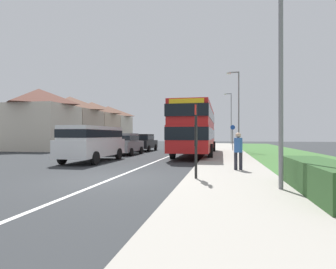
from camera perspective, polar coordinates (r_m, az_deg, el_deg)
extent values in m
plane|color=#2D3033|center=(9.82, -12.06, -9.28)|extent=(120.00, 120.00, 0.00)
cube|color=silver|center=(17.40, -1.49, -5.27)|extent=(0.14, 60.00, 0.01)
cube|color=#9E998E|center=(14.98, 12.69, -5.89)|extent=(3.20, 68.00, 0.12)
cube|color=#3D6B33|center=(15.68, 28.68, -5.69)|extent=(6.00, 68.00, 0.08)
cube|color=#2D5128|center=(7.75, 29.96, -8.36)|extent=(1.10, 4.18, 0.90)
cube|color=red|center=(20.94, 5.91, -0.79)|extent=(2.50, 11.44, 1.65)
cube|color=red|center=(20.98, 5.91, 3.59)|extent=(2.45, 11.21, 1.55)
cube|color=black|center=(20.94, 5.91, 0.12)|extent=(2.53, 11.50, 0.76)
cube|color=black|center=(20.99, 5.91, 3.80)|extent=(2.53, 11.50, 0.72)
cube|color=gold|center=(15.42, 3.90, 6.79)|extent=(2.00, 0.08, 0.44)
cylinder|color=black|center=(24.63, 3.80, -2.61)|extent=(0.30, 1.00, 1.00)
cylinder|color=black|center=(24.42, 9.63, -2.63)|extent=(0.30, 1.00, 1.00)
cylinder|color=black|center=(18.02, 0.99, -3.52)|extent=(0.30, 1.00, 1.00)
cylinder|color=black|center=(17.74, 8.97, -3.57)|extent=(0.30, 1.00, 1.00)
cube|color=silver|center=(16.45, -15.58, -2.68)|extent=(1.95, 5.27, 0.94)
cube|color=silver|center=(16.44, -15.57, 0.30)|extent=(1.72, 4.85, 0.77)
cube|color=black|center=(16.44, -15.57, 0.16)|extent=(1.75, 4.89, 0.43)
cylinder|color=black|center=(18.37, -15.93, -3.89)|extent=(0.20, 0.72, 0.72)
cylinder|color=black|center=(17.57, -10.37, -4.06)|extent=(0.20, 0.72, 0.72)
cylinder|color=black|center=(15.54, -21.47, -4.56)|extent=(0.20, 0.72, 0.72)
cylinder|color=black|center=(14.60, -15.13, -4.86)|extent=(0.20, 0.72, 0.72)
cube|color=slate|center=(21.83, -8.94, -2.44)|extent=(1.80, 4.02, 0.77)
cube|color=slate|center=(21.62, -9.12, -0.60)|extent=(1.59, 2.21, 0.63)
cube|color=black|center=(21.62, -9.12, -0.69)|extent=(1.62, 2.23, 0.35)
cylinder|color=black|center=(23.32, -9.91, -3.24)|extent=(0.20, 0.60, 0.60)
cylinder|color=black|center=(22.74, -5.75, -3.32)|extent=(0.20, 0.60, 0.60)
cylinder|color=black|center=(21.02, -12.38, -3.58)|extent=(0.20, 0.60, 0.60)
cylinder|color=black|center=(20.38, -7.82, -3.69)|extent=(0.20, 0.60, 0.60)
cube|color=black|center=(26.66, -5.11, -2.04)|extent=(1.74, 4.24, 0.75)
cube|color=black|center=(26.45, -5.23, -0.58)|extent=(1.53, 2.33, 0.61)
cube|color=black|center=(26.45, -5.23, -0.65)|extent=(1.57, 2.36, 0.34)
cylinder|color=black|center=(28.18, -6.01, -2.70)|extent=(0.20, 0.60, 0.60)
cylinder|color=black|center=(27.72, -2.64, -2.75)|extent=(0.20, 0.60, 0.60)
cylinder|color=black|center=(25.69, -7.77, -2.95)|extent=(0.20, 0.60, 0.60)
cylinder|color=black|center=(25.18, -4.09, -3.01)|extent=(0.20, 0.60, 0.60)
cylinder|color=#23232D|center=(11.58, 14.14, -5.77)|extent=(0.14, 0.14, 0.85)
cylinder|color=#23232D|center=(11.59, 15.13, -5.76)|extent=(0.14, 0.14, 0.85)
cylinder|color=#2D599E|center=(11.54, 14.63, -2.18)|extent=(0.34, 0.34, 0.60)
sphere|color=tan|center=(11.53, 14.63, -0.14)|extent=(0.22, 0.22, 0.22)
cylinder|color=black|center=(9.02, 5.93, -1.80)|extent=(0.09, 0.09, 2.60)
cube|color=red|center=(9.05, 5.93, 5.17)|extent=(0.04, 0.44, 0.32)
cube|color=black|center=(9.04, 5.94, -0.21)|extent=(0.06, 0.52, 0.68)
cylinder|color=slate|center=(26.21, 13.52, -1.25)|extent=(0.08, 0.08, 2.10)
cylinder|color=blue|center=(26.22, 13.52, 1.48)|extent=(0.44, 0.03, 0.44)
cylinder|color=slate|center=(8.25, 22.75, 18.58)|extent=(0.12, 0.12, 8.42)
cylinder|color=slate|center=(25.46, 14.74, 4.64)|extent=(0.12, 0.12, 7.36)
cube|color=slate|center=(26.00, 13.72, 12.64)|extent=(0.90, 0.10, 0.10)
cube|color=silver|center=(25.97, 12.70, 12.50)|extent=(0.36, 0.20, 0.14)
cylinder|color=slate|center=(43.28, 13.22, 3.16)|extent=(0.12, 0.12, 8.09)
cube|color=slate|center=(43.68, 12.62, 8.40)|extent=(0.90, 0.10, 0.10)
cube|color=silver|center=(43.66, 12.02, 8.31)|extent=(0.36, 0.20, 0.14)
cube|color=beige|center=(31.12, -25.68, 1.31)|extent=(6.73, 5.69, 4.69)
pyramid|color=brown|center=(31.36, -25.67, 7.17)|extent=(6.73, 5.69, 1.72)
cube|color=tan|center=(35.92, -20.10, 1.12)|extent=(6.73, 5.69, 4.69)
pyramid|color=brown|center=(36.13, -20.09, 6.20)|extent=(6.73, 5.69, 1.72)
cube|color=#C1A88E|center=(40.98, -15.86, 0.96)|extent=(6.73, 5.69, 4.69)
pyramid|color=brown|center=(41.17, -15.86, 5.42)|extent=(6.73, 5.69, 1.72)
cube|color=beige|center=(46.22, -12.57, 0.83)|extent=(6.73, 5.69, 4.69)
pyramid|color=brown|center=(46.38, -12.57, 4.79)|extent=(6.73, 5.69, 1.72)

